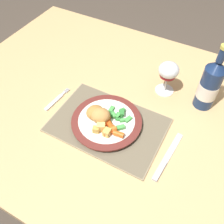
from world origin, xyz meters
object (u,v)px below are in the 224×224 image
at_px(dinner_plate, 107,122).
at_px(table_knife, 166,160).
at_px(dining_table, 118,120).
at_px(wine_glass, 168,72).
at_px(fork, 56,101).
at_px(bottle, 210,85).

height_order(dinner_plate, table_knife, dinner_plate).
height_order(dining_table, wine_glass, wine_glass).
height_order(dining_table, table_knife, table_knife).
xyz_separation_m(fork, bottle, (0.48, 0.24, 0.09)).
relative_size(dinner_plate, wine_glass, 1.81).
xyz_separation_m(dining_table, dinner_plate, (0.01, -0.10, 0.10)).
distance_m(wine_glass, bottle, 0.15).
relative_size(fork, bottle, 0.52).
bearing_deg(dinner_plate, dining_table, 93.67).
height_order(table_knife, bottle, bottle).
relative_size(dining_table, table_knife, 6.79).
relative_size(fork, table_knife, 0.67).
relative_size(dining_table, bottle, 5.22).
relative_size(dinner_plate, fork, 1.82).
xyz_separation_m(dining_table, table_knife, (0.23, -0.13, 0.09)).
xyz_separation_m(dinner_plate, table_knife, (0.23, -0.03, -0.01)).
bearing_deg(dining_table, fork, -156.19).
bearing_deg(wine_glass, bottle, 0.25).
distance_m(dining_table, fork, 0.25).
distance_m(dining_table, table_knife, 0.28).
relative_size(dinner_plate, table_knife, 1.22).
height_order(fork, bottle, bottle).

